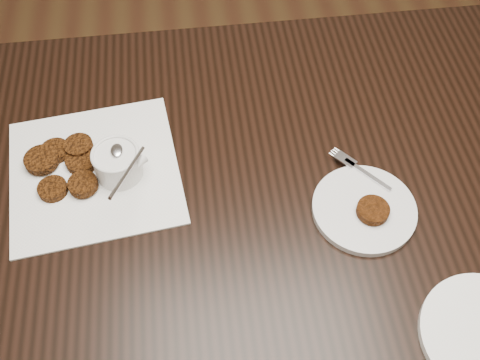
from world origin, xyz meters
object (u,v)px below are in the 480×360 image
table (281,265)px  plate_with_patty (365,207)px  sauce_ramekin (114,153)px  napkin (94,171)px

table → plate_with_patty: 0.41m
plate_with_patty → sauce_ramekin: bearing=162.6°
sauce_ramekin → plate_with_patty: size_ratio=0.66×
napkin → plate_with_patty: bearing=-16.9°
napkin → sauce_ramekin: 0.08m
table → sauce_ramekin: size_ratio=11.07×
table → napkin: (-0.36, 0.04, 0.38)m
plate_with_patty → table: bearing=137.1°
table → sauce_ramekin: 0.54m
napkin → sauce_ramekin: sauce_ramekin is taller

